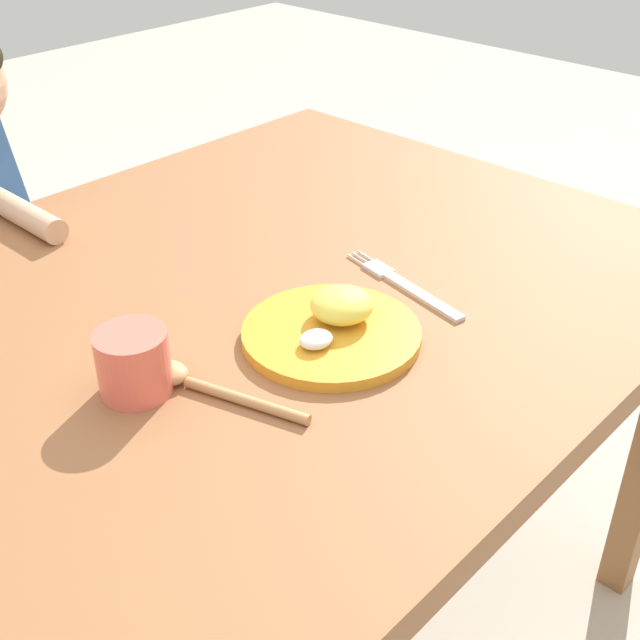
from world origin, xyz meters
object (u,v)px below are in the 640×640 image
(fork, at_px, (406,286))
(drinking_cup, at_px, (133,363))
(plate, at_px, (334,326))
(spoon, at_px, (192,381))

(fork, bearing_deg, drinking_cup, 89.93)
(plate, relative_size, fork, 0.99)
(spoon, bearing_deg, fork, -112.63)
(plate, xyz_separation_m, spoon, (-0.19, 0.05, -0.01))
(plate, bearing_deg, spoon, 166.60)
(plate, xyz_separation_m, drinking_cup, (-0.24, 0.09, 0.02))
(plate, distance_m, drinking_cup, 0.26)
(plate, relative_size, drinking_cup, 2.72)
(plate, distance_m, fork, 0.16)
(fork, height_order, spoon, spoon)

